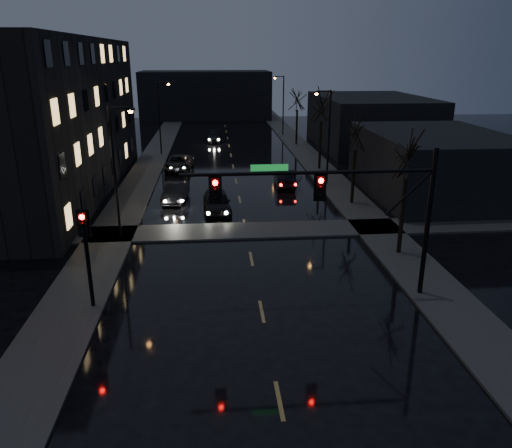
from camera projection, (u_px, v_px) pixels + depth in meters
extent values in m
plane|color=black|center=(288.00, 445.00, 14.50)|extent=(160.00, 160.00, 0.00)
cube|color=#2D2D2B|center=(144.00, 174.00, 46.79)|extent=(3.00, 140.00, 0.12)
cube|color=#2D2D2B|center=(322.00, 171.00, 48.16)|extent=(3.00, 140.00, 0.12)
cube|color=#2D2D2B|center=(246.00, 231.00, 31.92)|extent=(40.00, 3.00, 0.12)
cube|color=black|center=(28.00, 118.00, 39.50)|extent=(12.00, 30.00, 12.00)
cube|color=black|center=(435.00, 164.00, 39.45)|extent=(10.00, 14.00, 5.00)
cube|color=black|center=(370.00, 122.00, 60.15)|extent=(12.00, 18.00, 6.00)
cube|color=black|center=(206.00, 95.00, 86.49)|extent=(22.00, 10.00, 8.00)
cylinder|color=black|center=(428.00, 225.00, 22.47)|extent=(0.22, 0.22, 7.00)
cylinder|color=black|center=(309.00, 173.00, 21.21)|extent=(11.00, 0.16, 0.16)
cylinder|color=black|center=(409.00, 193.00, 21.90)|extent=(2.05, 0.10, 2.05)
cube|color=#0C591E|center=(269.00, 168.00, 20.99)|extent=(1.60, 0.04, 0.28)
cube|color=black|center=(215.00, 190.00, 21.10)|extent=(0.35, 0.28, 1.05)
sphere|color=#FF0705|center=(215.00, 183.00, 20.84)|extent=(0.22, 0.22, 0.22)
cube|color=black|center=(320.00, 187.00, 21.46)|extent=(0.35, 0.28, 1.05)
sphere|color=#FF0705|center=(321.00, 181.00, 21.20)|extent=(0.22, 0.22, 0.22)
cylinder|color=black|center=(88.00, 262.00, 21.67)|extent=(0.18, 0.18, 4.40)
cube|color=black|center=(84.00, 223.00, 21.08)|extent=(0.35, 0.28, 1.05)
sphere|color=#FF0705|center=(82.00, 217.00, 20.83)|extent=(0.22, 0.22, 0.22)
cylinder|color=black|center=(402.00, 217.00, 27.66)|extent=(0.24, 0.24, 4.40)
cylinder|color=black|center=(353.00, 177.00, 37.14)|extent=(0.24, 0.24, 4.12)
cylinder|color=black|center=(320.00, 146.00, 48.36)|extent=(0.24, 0.24, 4.68)
cylinder|color=black|center=(297.00, 128.00, 61.62)|extent=(0.24, 0.24, 4.29)
cylinder|color=black|center=(115.00, 175.00, 29.54)|extent=(0.16, 0.16, 8.00)
cylinder|color=black|center=(119.00, 108.00, 28.33)|extent=(1.20, 0.10, 0.10)
cube|color=black|center=(130.00, 109.00, 28.41)|extent=(0.50, 0.25, 0.15)
sphere|color=orange|center=(130.00, 111.00, 28.44)|extent=(0.28, 0.28, 0.28)
cylinder|color=black|center=(159.00, 119.00, 55.00)|extent=(0.16, 0.16, 8.00)
cylinder|color=black|center=(163.00, 82.00, 53.78)|extent=(1.20, 0.10, 0.10)
cube|color=black|center=(168.00, 83.00, 53.86)|extent=(0.50, 0.25, 0.15)
sphere|color=orange|center=(168.00, 84.00, 53.90)|extent=(0.28, 0.28, 0.28)
cylinder|color=black|center=(329.00, 139.00, 42.12)|extent=(0.16, 0.16, 8.00)
cylinder|color=black|center=(324.00, 91.00, 40.81)|extent=(1.20, 0.10, 0.10)
cube|color=black|center=(316.00, 92.00, 40.79)|extent=(0.50, 0.25, 0.15)
sphere|color=orange|center=(316.00, 94.00, 40.82)|extent=(0.28, 0.28, 0.28)
cylinder|color=black|center=(283.00, 106.00, 68.51)|extent=(0.16, 0.16, 8.00)
cylinder|color=black|center=(279.00, 76.00, 67.20)|extent=(1.20, 0.10, 0.10)
cube|color=black|center=(275.00, 77.00, 67.19)|extent=(0.50, 0.25, 0.15)
sphere|color=orange|center=(275.00, 78.00, 67.22)|extent=(0.28, 0.28, 0.28)
imported|color=black|center=(217.00, 202.00, 35.52)|extent=(2.14, 4.73, 1.57)
imported|color=black|center=(175.00, 192.00, 38.26)|extent=(2.03, 4.46, 1.42)
imported|color=black|center=(179.00, 163.00, 48.59)|extent=(2.80, 5.33, 1.43)
imported|color=black|center=(214.00, 137.00, 64.25)|extent=(2.03, 4.72, 1.35)
imported|color=black|center=(285.00, 178.00, 42.57)|extent=(1.74, 4.52, 1.47)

